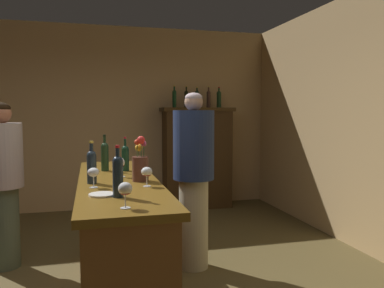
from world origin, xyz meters
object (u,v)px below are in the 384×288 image
at_px(display_cabinet, 197,156).
at_px(wine_glass_rear, 147,173).
at_px(wine_glass_mid, 93,173).
at_px(cheese_plate, 102,195).
at_px(bar_counter, 119,240).
at_px(display_bottle_midleft, 186,98).
at_px(wine_bottle_chardonnay, 92,165).
at_px(wine_bottle_malbec, 118,174).
at_px(display_bottle_left, 174,98).
at_px(patron_redhead, 2,179).
at_px(flower_arrangement, 140,165).
at_px(wine_glass_front, 125,190).
at_px(display_bottle_midright, 209,98).
at_px(bartender, 194,174).
at_px(wine_bottle_pinot, 105,155).
at_px(display_bottle_center, 197,98).
at_px(wine_bottle_merlot, 125,157).
at_px(display_bottle_right, 219,98).
at_px(wine_glass_spare, 121,164).

bearing_deg(display_cabinet, wine_glass_rear, -111.32).
bearing_deg(wine_glass_mid, cheese_plate, -79.81).
bearing_deg(bar_counter, display_bottle_midleft, 66.14).
bearing_deg(wine_bottle_chardonnay, wine_glass_rear, -30.42).
distance_m(wine_bottle_malbec, display_bottle_left, 3.74).
xyz_separation_m(wine_glass_mid, patron_redhead, (-0.85, 1.28, -0.22)).
distance_m(cheese_plate, patron_redhead, 1.80).
height_order(wine_bottle_chardonnay, wine_glass_mid, wine_bottle_chardonnay).
xyz_separation_m(wine_glass_rear, flower_arrangement, (-0.02, 0.24, 0.03)).
distance_m(flower_arrangement, display_bottle_left, 3.17).
relative_size(wine_glass_front, flower_arrangement, 0.42).
distance_m(display_bottle_midright, bartender, 2.64).
xyz_separation_m(display_bottle_midright, patron_redhead, (-2.67, -1.89, -0.87)).
relative_size(wine_bottle_malbec, wine_bottle_pinot, 0.99).
xyz_separation_m(wine_bottle_pinot, bartender, (0.84, 0.02, -0.21)).
bearing_deg(display_bottle_center, display_bottle_midright, 0.00).
bearing_deg(display_bottle_center, wine_bottle_pinot, -122.59).
bearing_deg(patron_redhead, display_bottle_midleft, 90.16).
height_order(display_bottle_left, display_bottle_midright, display_bottle_left).
bearing_deg(wine_glass_mid, wine_bottle_merlot, 68.92).
distance_m(wine_bottle_pinot, display_bottle_center, 2.88).
xyz_separation_m(wine_bottle_pinot, cheese_plate, (-0.06, -1.07, -0.14)).
distance_m(wine_bottle_merlot, bartender, 0.69).
xyz_separation_m(wine_bottle_malbec, patron_redhead, (-1.00, 1.63, -0.26)).
bearing_deg(wine_glass_rear, display_bottle_left, 74.57).
relative_size(wine_bottle_chardonnay, flower_arrangement, 0.91).
distance_m(display_bottle_left, display_bottle_midright, 0.56).
height_order(cheese_plate, bartender, bartender).
bearing_deg(bar_counter, bartender, 33.28).
xyz_separation_m(wine_bottle_malbec, display_bottle_center, (1.48, 3.52, 0.61)).
relative_size(display_cabinet, display_bottle_right, 4.81).
bearing_deg(bar_counter, display_bottle_center, 63.30).
relative_size(wine_bottle_malbec, wine_bottle_merlot, 1.06).
relative_size(display_bottle_center, display_bottle_midright, 0.96).
bearing_deg(wine_bottle_pinot, bar_counter, -80.28).
distance_m(wine_glass_spare, flower_arrangement, 0.26).
distance_m(wine_bottle_pinot, display_bottle_left, 2.71).
height_order(bar_counter, wine_bottle_merlot, wine_bottle_merlot).
relative_size(wine_bottle_chardonnay, bartender, 0.19).
xyz_separation_m(bar_counter, flower_arrangement, (0.17, -0.12, 0.62)).
bearing_deg(bartender, flower_arrangement, 62.94).
height_order(display_cabinet, wine_glass_front, display_cabinet).
bearing_deg(flower_arrangement, bartender, 46.37).
xyz_separation_m(wine_glass_front, display_bottle_left, (1.09, 3.82, 0.65)).
xyz_separation_m(bar_counter, wine_glass_rear, (0.18, -0.36, 0.59)).
height_order(display_bottle_left, display_bottle_right, display_bottle_left).
distance_m(wine_bottle_malbec, display_bottle_right, 4.02).
relative_size(wine_bottle_merlot, bartender, 0.18).
bearing_deg(display_bottle_midright, wine_bottle_chardonnay, -121.41).
bearing_deg(patron_redhead, wine_glass_front, -11.32).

